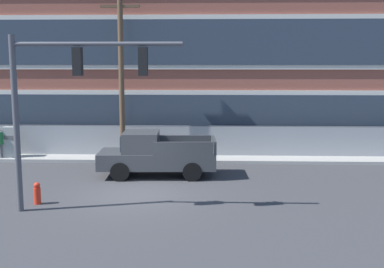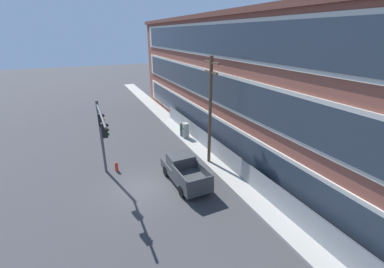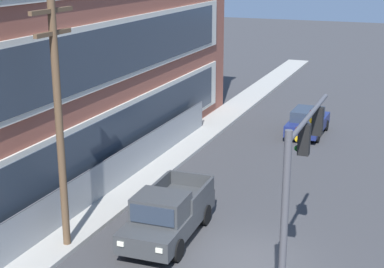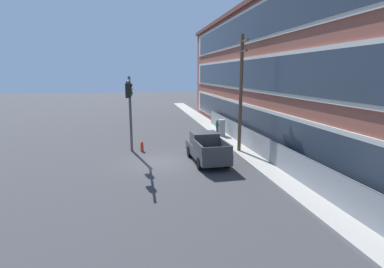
# 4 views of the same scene
# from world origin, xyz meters

# --- Properties ---
(ground_plane) EXTENTS (160.00, 160.00, 0.00)m
(ground_plane) POSITION_xyz_m (0.00, 0.00, 0.00)
(ground_plane) COLOR #38383A
(sidewalk_building_side) EXTENTS (80.00, 1.98, 0.16)m
(sidewalk_building_side) POSITION_xyz_m (0.00, 6.70, 0.08)
(sidewalk_building_side) COLOR #9E9B93
(sidewalk_building_side) RESTS_ON ground
(brick_mill_building) EXTENTS (46.09, 8.97, 11.90)m
(brick_mill_building) POSITION_xyz_m (-2.87, 11.88, 5.96)
(brick_mill_building) COLOR brown
(brick_mill_building) RESTS_ON ground
(chain_link_fence) EXTENTS (28.83, 0.06, 1.70)m
(chain_link_fence) POSITION_xyz_m (0.02, 7.14, 0.87)
(chain_link_fence) COLOR gray
(chain_link_fence) RESTS_ON ground
(traffic_signal_mast) EXTENTS (5.54, 0.43, 5.79)m
(traffic_signal_mast) POSITION_xyz_m (-1.89, -2.03, 4.13)
(traffic_signal_mast) COLOR #4C4C51
(traffic_signal_mast) RESTS_ON ground
(pickup_truck_dark_grey) EXTENTS (5.15, 2.22, 1.95)m
(pickup_truck_dark_grey) POSITION_xyz_m (0.44, 3.10, 0.93)
(pickup_truck_dark_grey) COLOR #383A3D
(pickup_truck_dark_grey) RESTS_ON ground
(utility_pole_near_corner) EXTENTS (2.21, 0.26, 8.77)m
(utility_pole_near_corner) POSITION_xyz_m (-1.51, 6.13, 4.81)
(utility_pole_near_corner) COLOR brown
(utility_pole_near_corner) RESTS_ON ground
(electrical_cabinet) EXTENTS (0.69, 0.54, 1.70)m
(electrical_cabinet) POSITION_xyz_m (-7.27, 6.37, 0.85)
(electrical_cabinet) COLOR #939993
(electrical_cabinet) RESTS_ON ground
(fire_hydrant) EXTENTS (0.24, 0.24, 0.78)m
(fire_hydrant) POSITION_xyz_m (-3.21, -1.24, 0.38)
(fire_hydrant) COLOR red
(fire_hydrant) RESTS_ON ground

